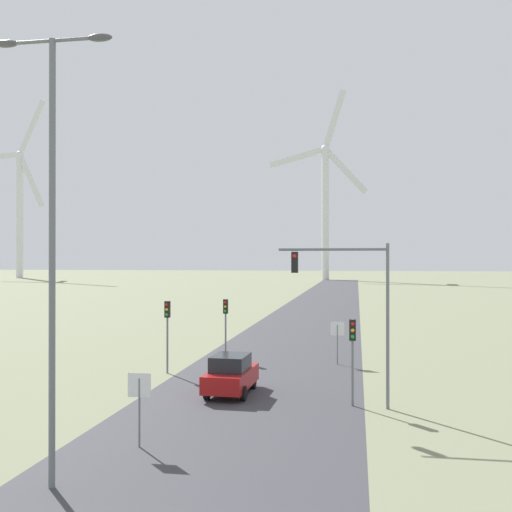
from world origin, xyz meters
name	(u,v)px	position (x,y,z in m)	size (l,w,h in m)	color
road_surface	(308,323)	(0.00, 48.00, 0.00)	(10.00, 240.00, 0.01)	#38383D
streetlamp	(52,212)	(-3.56, 5.32, 7.55)	(3.47, 0.32, 12.37)	slate
stop_sign_near	(139,395)	(-2.46, 9.09, 1.72)	(0.81, 0.07, 2.47)	slate
stop_sign_far	(337,335)	(3.55, 25.87, 1.77)	(0.81, 0.07, 2.53)	slate
traffic_light_post_near_left	(167,320)	(-5.55, 21.56, 2.90)	(0.28, 0.34, 3.95)	slate
traffic_light_post_near_right	(353,342)	(4.51, 15.89, 2.71)	(0.28, 0.34, 3.69)	slate
traffic_light_post_mid_left	(226,315)	(-3.47, 26.89, 2.73)	(0.28, 0.34, 3.72)	slate
traffic_light_mast_overhead	(351,292)	(4.46, 15.62, 4.89)	(4.65, 0.34, 6.92)	slate
car_approaching	(231,374)	(-1.08, 17.24, 0.91)	(1.96, 4.17, 1.83)	maroon
wind_turbine_far_left	(20,200)	(-104.07, 169.92, 25.41)	(29.73, 8.46, 57.66)	silver
wind_turbine_left	(325,198)	(-4.51, 168.74, 24.38)	(29.80, 7.29, 56.23)	silver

